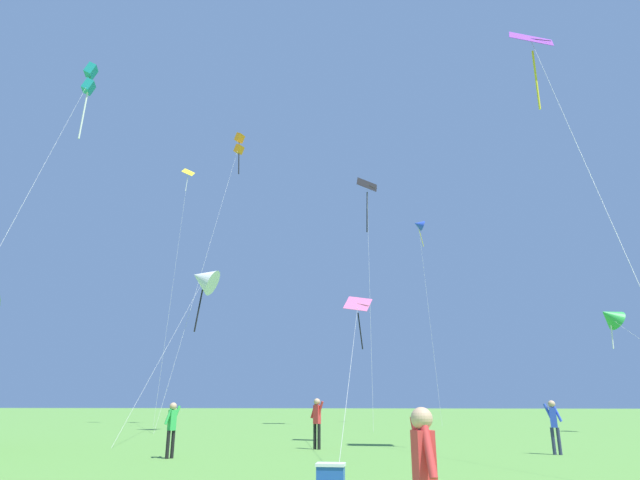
{
  "coord_description": "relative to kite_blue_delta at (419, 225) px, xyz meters",
  "views": [
    {
      "loc": [
        1.65,
        -2.94,
        1.61
      ],
      "look_at": [
        -3.15,
        31.01,
        12.28
      ],
      "focal_mm": 29.6,
      "sensor_mm": 36.0,
      "label": 1
    }
  ],
  "objects": [
    {
      "name": "kite_teal_box",
      "position": [
        -20.82,
        -21.02,
        3.33
      ],
      "size": [
        3.31,
        11.5,
        22.03
      ],
      "color": "teal",
      "rests_on": "ground_plane"
    },
    {
      "name": "kite_yellow_diamond",
      "position": [
        -20.34,
        -6.17,
        2.09
      ],
      "size": [
        1.26,
        4.73,
        21.98
      ],
      "color": "yellow",
      "rests_on": "ground_plane"
    },
    {
      "name": "kite_pink_low",
      "position": [
        -4.21,
        -23.36,
        -11.93
      ],
      "size": [
        1.35,
        12.03,
        6.48
      ],
      "color": "pink",
      "rests_on": "ground_plane"
    },
    {
      "name": "person_far_back",
      "position": [
        -5.63,
        -26.44,
        -16.39
      ],
      "size": [
        0.56,
        0.33,
        1.81
      ],
      "color": "black",
      "rests_on": "ground_plane"
    },
    {
      "name": "kite_blue_delta",
      "position": [
        0.0,
        0.0,
        0.0
      ],
      "size": [
        1.29,
        5.39,
        18.11
      ],
      "color": "blue",
      "rests_on": "ground_plane"
    },
    {
      "name": "picnic_cooler",
      "position": [
        -4.02,
        -35.38,
        -17.25
      ],
      "size": [
        0.6,
        0.4,
        0.44
      ],
      "color": "#2351B2",
      "rests_on": "ground_plane"
    },
    {
      "name": "kite_green_small",
      "position": [
        10.43,
        -12.9,
        -10.77
      ],
      "size": [
        3.94,
        9.37,
        7.55
      ],
      "color": "green",
      "rests_on": "ground_plane"
    },
    {
      "name": "person_in_blue_jacket",
      "position": [
        2.58,
        -27.46,
        -16.44
      ],
      "size": [
        0.56,
        0.24,
        1.73
      ],
      "color": "#2D3351",
      "rests_on": "ground_plane"
    },
    {
      "name": "kite_white_distant",
      "position": [
        -14.83,
        -14.98,
        -8.1
      ],
      "size": [
        2.37,
        12.8,
        10.5
      ],
      "color": "white",
      "rests_on": "ground_plane"
    },
    {
      "name": "kite_orange_box",
      "position": [
        -15.53,
        -6.66,
        5.93
      ],
      "size": [
        1.03,
        11.46,
        24.56
      ],
      "color": "orange",
      "rests_on": "ground_plane"
    },
    {
      "name": "person_foreground_watcher",
      "position": [
        -2.36,
        -41.57,
        -16.52
      ],
      "size": [
        0.24,
        0.5,
        1.58
      ],
      "color": "black",
      "rests_on": "ground_plane"
    },
    {
      "name": "kite_black_large",
      "position": [
        -4.44,
        -5.99,
        0.55
      ],
      "size": [
        1.68,
        8.08,
        20.13
      ],
      "color": "black",
      "rests_on": "ground_plane"
    },
    {
      "name": "person_in_red_shirt",
      "position": [
        -9.64,
        -30.45,
        -16.48
      ],
      "size": [
        0.38,
        0.48,
        1.65
      ],
      "color": "black",
      "rests_on": "ground_plane"
    },
    {
      "name": "kite_purple_streamer",
      "position": [
        3.27,
        -28.58,
        -2.81
      ],
      "size": [
        1.9,
        9.05,
        16.31
      ],
      "color": "purple",
      "rests_on": "ground_plane"
    }
  ]
}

